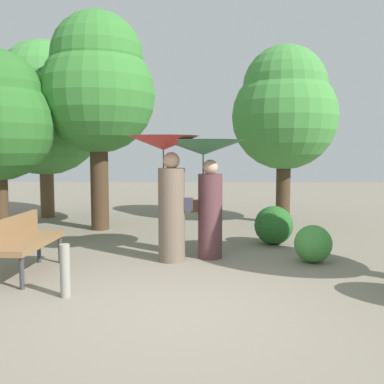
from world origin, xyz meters
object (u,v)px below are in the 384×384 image
at_px(tree_mid_right, 285,108).
at_px(tree_far_back, 98,84).
at_px(person_right, 205,170).
at_px(tree_mid_left, 45,107).
at_px(park_bench, 25,239).
at_px(path_marker_post, 65,271).
at_px(person_left, 168,177).

xyz_separation_m(tree_mid_right, tree_far_back, (-4.21, -1.03, 0.42)).
distance_m(person_right, tree_mid_left, 6.17).
height_order(person_right, tree_mid_left, tree_mid_left).
height_order(person_right, tree_far_back, tree_far_back).
distance_m(person_right, tree_far_back, 3.89).
bearing_deg(park_bench, path_marker_post, -135.52).
height_order(tree_mid_right, path_marker_post, tree_mid_right).
distance_m(tree_far_back, path_marker_post, 5.46).
bearing_deg(person_right, tree_mid_left, 50.30).
bearing_deg(person_right, park_bench, 119.66).
bearing_deg(tree_mid_right, tree_far_back, -166.28).
xyz_separation_m(park_bench, tree_mid_right, (4.40, 4.68, 2.25)).
height_order(tree_mid_left, tree_mid_right, tree_mid_left).
bearing_deg(person_right, tree_mid_right, -21.16).
distance_m(person_left, tree_mid_right, 4.76).
xyz_separation_m(person_left, tree_mid_right, (2.45, 3.82, 1.43)).
relative_size(tree_mid_right, tree_far_back, 0.89).
bearing_deg(tree_far_back, park_bench, -92.87).
height_order(park_bench, tree_far_back, tree_far_back).
relative_size(tree_far_back, path_marker_post, 7.37).
bearing_deg(tree_far_back, person_left, -57.76).
relative_size(person_right, tree_far_back, 0.41).
distance_m(tree_mid_left, tree_far_back, 2.55).
xyz_separation_m(person_right, tree_mid_right, (1.86, 3.59, 1.32)).
xyz_separation_m(person_right, tree_far_back, (-2.35, 2.56, 1.74)).
bearing_deg(person_left, tree_mid_right, -26.43).
bearing_deg(tree_mid_left, person_right, -45.97).
bearing_deg(tree_far_back, tree_mid_right, 13.72).
bearing_deg(tree_mid_right, path_marker_post, -122.03).
xyz_separation_m(person_left, park_bench, (-1.94, -0.86, -0.82)).
height_order(person_left, person_right, person_left).
relative_size(person_left, path_marker_post, 3.08).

